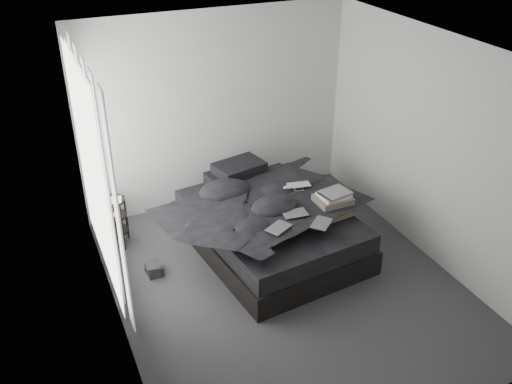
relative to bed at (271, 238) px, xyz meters
name	(u,v)px	position (x,y,z in m)	size (l,w,h in m)	color
floor	(285,283)	(-0.14, -0.68, -0.15)	(3.60, 4.20, 0.01)	#353537
ceiling	(292,52)	(-0.14, -0.68, 2.45)	(3.60, 4.20, 0.01)	white
wall_back	(216,110)	(-0.14, 1.42, 1.15)	(3.60, 0.01, 2.60)	beige
wall_front	(419,307)	(-0.14, -2.78, 1.15)	(3.60, 0.01, 2.60)	beige
wall_left	(108,218)	(-1.94, -0.68, 1.15)	(0.01, 4.20, 2.60)	beige
wall_right	(432,150)	(1.66, -0.68, 1.15)	(0.01, 4.20, 2.60)	beige
window_left	(92,170)	(-1.92, 0.22, 1.20)	(0.02, 2.00, 2.30)	white
curtain_left	(98,176)	(-1.87, 0.22, 1.13)	(0.06, 2.12, 2.48)	white
bed	(271,238)	(0.00, 0.00, 0.00)	(1.63, 2.15, 0.29)	black
mattress	(271,220)	(0.00, 0.00, 0.26)	(1.56, 2.08, 0.23)	black
duvet	(274,204)	(0.01, -0.05, 0.50)	(1.58, 1.83, 0.25)	black
pillow_lower	(233,178)	(-0.15, 0.82, 0.45)	(0.65, 0.44, 0.15)	black
pillow_upper	(239,168)	(-0.07, 0.81, 0.59)	(0.60, 0.42, 0.14)	black
laptop	(297,182)	(0.39, 0.10, 0.64)	(0.34, 0.22, 0.03)	silver
comic_a	(279,221)	(-0.19, -0.60, 0.63)	(0.27, 0.18, 0.01)	black
comic_b	(295,207)	(0.10, -0.41, 0.64)	(0.27, 0.18, 0.01)	black
comic_c	(322,216)	(0.27, -0.70, 0.64)	(0.27, 0.18, 0.01)	black
side_stand	(114,222)	(-1.70, 0.85, 0.16)	(0.33, 0.33, 0.61)	black
papers	(111,201)	(-1.69, 0.84, 0.47)	(0.24, 0.17, 0.01)	white
floor_books	(153,269)	(-1.44, 0.07, -0.07)	(0.15, 0.21, 0.15)	black
box_lower	(331,239)	(0.64, -0.33, 0.02)	(0.44, 0.35, 0.33)	black
box_mid	(333,219)	(0.65, -0.34, 0.31)	(0.41, 0.33, 0.25)	#645C4F
box_upper	(333,203)	(0.63, -0.33, 0.52)	(0.39, 0.32, 0.17)	#645C4F
art_book_white	(334,195)	(0.64, -0.33, 0.62)	(0.34, 0.27, 0.03)	silver
art_book_snake	(335,193)	(0.65, -0.34, 0.65)	(0.33, 0.26, 0.03)	silver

